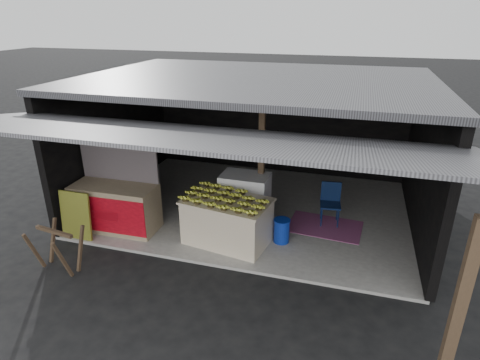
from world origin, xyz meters
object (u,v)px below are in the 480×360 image
(banana_table, at_px, (227,221))
(water_barrel, at_px, (282,231))
(sawhorse, at_px, (57,245))
(white_crate, at_px, (245,199))
(plastic_chair, at_px, (331,200))
(neighbor_stall, at_px, (116,205))

(banana_table, distance_m, water_barrel, 1.09)
(sawhorse, bearing_deg, banana_table, 40.96)
(white_crate, xyz_separation_m, water_barrel, (0.91, -0.57, -0.32))
(sawhorse, relative_size, plastic_chair, 0.92)
(white_crate, xyz_separation_m, neighbor_stall, (-2.49, -0.98, -0.02))
(sawhorse, height_order, water_barrel, sawhorse)
(sawhorse, distance_m, plastic_chair, 5.39)
(banana_table, height_order, plastic_chair, banana_table)
(banana_table, height_order, neighbor_stall, neighbor_stall)
(banana_table, distance_m, white_crate, 0.87)
(white_crate, bearing_deg, plastic_chair, 18.26)
(banana_table, relative_size, white_crate, 1.61)
(banana_table, bearing_deg, neighbor_stall, -167.98)
(banana_table, xyz_separation_m, plastic_chair, (1.85, 1.40, 0.07))
(plastic_chair, bearing_deg, water_barrel, -133.72)
(banana_table, height_order, water_barrel, banana_table)
(banana_table, xyz_separation_m, water_barrel, (1.02, 0.29, -0.22))
(white_crate, relative_size, plastic_chair, 1.23)
(banana_table, relative_size, water_barrel, 3.89)
(plastic_chair, bearing_deg, neighbor_stall, -167.02)
(white_crate, bearing_deg, banana_table, -96.49)
(water_barrel, bearing_deg, neighbor_stall, -173.07)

